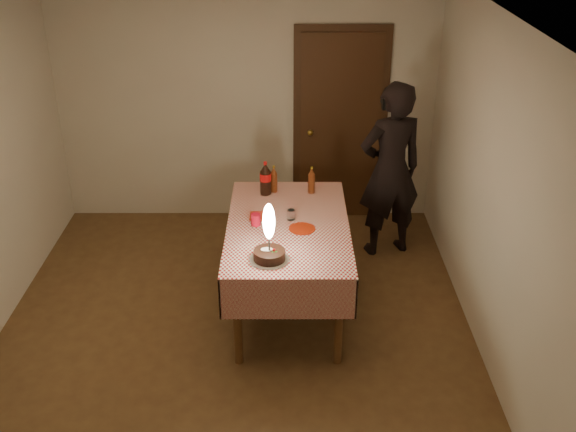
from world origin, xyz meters
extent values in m
cube|color=brown|center=(0.00, 0.00, 0.00)|extent=(4.00, 4.50, 0.01)
cube|color=beige|center=(0.00, 2.25, 1.30)|extent=(4.00, 0.04, 2.60)
cube|color=beige|center=(0.00, -2.25, 1.30)|extent=(4.00, 0.04, 2.60)
cube|color=beige|center=(2.00, 0.00, 1.30)|extent=(0.04, 4.50, 2.60)
cube|color=silver|center=(0.00, 0.00, 2.60)|extent=(4.00, 4.50, 0.04)
cube|color=#472814|center=(1.00, 2.22, 1.02)|extent=(0.85, 0.05, 2.05)
sphere|color=#B28C33|center=(0.68, 2.17, 1.00)|extent=(0.06, 0.06, 0.06)
cube|color=brown|center=(0.44, 0.37, 0.82)|extent=(0.90, 1.60, 0.04)
cylinder|color=brown|center=(0.05, -0.37, 0.40)|extent=(0.07, 0.07, 0.80)
cylinder|color=brown|center=(0.83, -0.37, 0.40)|extent=(0.07, 0.07, 0.80)
cylinder|color=brown|center=(0.05, 1.11, 0.40)|extent=(0.07, 0.07, 0.80)
cylinder|color=brown|center=(0.83, 1.11, 0.40)|extent=(0.07, 0.07, 0.80)
cube|color=silver|center=(0.44, 0.37, 0.84)|extent=(1.02, 1.72, 0.01)
cube|color=silver|center=(0.44, -0.49, 0.67)|extent=(1.02, 0.01, 0.34)
cube|color=silver|center=(0.44, 1.22, 0.67)|extent=(1.02, 0.01, 0.34)
cube|color=silver|center=(-0.06, 0.37, 0.67)|extent=(0.01, 1.72, 0.34)
cube|color=silver|center=(0.95, 0.37, 0.67)|extent=(0.01, 1.72, 0.34)
cylinder|color=white|center=(0.30, -0.21, 0.85)|extent=(0.30, 0.30, 0.01)
cylinder|color=black|center=(0.30, -0.21, 0.89)|extent=(0.24, 0.24, 0.07)
cylinder|color=white|center=(0.28, -0.20, 0.93)|extent=(0.07, 0.07, 0.00)
sphere|color=red|center=(0.33, -0.22, 0.94)|extent=(0.02, 0.02, 0.02)
cube|color=#19721E|center=(0.35, -0.23, 0.93)|extent=(0.02, 0.01, 0.00)
cube|color=#19721E|center=(0.32, -0.24, 0.93)|extent=(0.01, 0.02, 0.00)
cylinder|color=#262628|center=(0.30, -0.21, 0.99)|extent=(0.01, 0.01, 0.12)
ellipsoid|color=#FFF2BF|center=(0.30, -0.21, 1.18)|extent=(0.09, 0.09, 0.29)
sphere|color=white|center=(0.30, -0.21, 1.07)|extent=(0.04, 0.04, 0.04)
cylinder|color=#AE240C|center=(0.56, 0.28, 0.85)|extent=(0.22, 0.22, 0.01)
cylinder|color=red|center=(0.17, 0.35, 0.90)|extent=(0.08, 0.08, 0.10)
cylinder|color=silver|center=(0.47, 0.45, 0.89)|extent=(0.07, 0.07, 0.09)
cube|color=red|center=(0.19, 0.50, 0.86)|extent=(0.15, 0.15, 0.02)
cylinder|color=black|center=(0.24, 0.96, 0.96)|extent=(0.10, 0.10, 0.22)
cylinder|color=red|center=(0.24, 0.96, 1.02)|extent=(0.10, 0.10, 0.07)
cone|color=black|center=(0.24, 0.96, 1.11)|extent=(0.10, 0.10, 0.08)
cylinder|color=red|center=(0.24, 0.96, 1.15)|extent=(0.03, 0.03, 0.02)
cylinder|color=#5C260F|center=(0.31, 1.02, 0.94)|extent=(0.06, 0.06, 0.18)
cone|color=#5C260F|center=(0.31, 1.02, 1.06)|extent=(0.06, 0.06, 0.06)
cylinder|color=olive|center=(0.31, 1.02, 1.09)|extent=(0.02, 0.02, 0.02)
cylinder|color=#5C260F|center=(0.66, 0.99, 0.94)|extent=(0.06, 0.06, 0.18)
cone|color=#5C260F|center=(0.66, 0.99, 1.06)|extent=(0.06, 0.06, 0.06)
cylinder|color=olive|center=(0.66, 0.99, 1.09)|extent=(0.02, 0.02, 0.02)
imported|color=black|center=(1.44, 1.41, 0.89)|extent=(0.74, 0.60, 1.78)
cube|color=black|center=(1.40, 1.54, 1.52)|extent=(0.15, 0.12, 0.10)
cylinder|color=black|center=(1.38, 1.61, 1.52)|extent=(0.10, 0.10, 0.08)
camera|label=1|loc=(0.44, -4.62, 3.48)|focal=42.00mm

